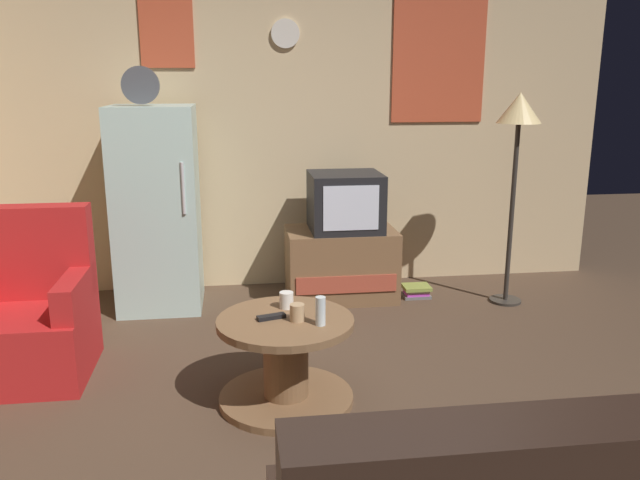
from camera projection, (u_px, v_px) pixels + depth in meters
name	position (u px, v px, depth m)	size (l,w,h in m)	color
ground_plane	(336.00, 433.00, 3.14)	(12.00, 12.00, 0.00)	#4C3828
wall_with_art	(290.00, 117.00, 5.15)	(5.20, 0.12, 2.75)	#D1B284
fridge	(157.00, 208.00, 4.73)	(0.60, 0.62, 1.77)	silver
tv_stand	(341.00, 264.00, 5.01)	(0.84, 0.53, 0.55)	brown
crt_tv	(345.00, 202.00, 4.89)	(0.54, 0.51, 0.44)	black
standing_lamp	(518.00, 125.00, 4.65)	(0.32, 0.32, 1.59)	#332D28
coffee_table	(286.00, 360.00, 3.39)	(0.72, 0.72, 0.47)	brown
wine_glass	(320.00, 311.00, 3.23)	(0.05, 0.05, 0.15)	silver
mug_ceramic_white	(286.00, 300.00, 3.48)	(0.08, 0.08, 0.09)	silver
mug_ceramic_tan	(297.00, 313.00, 3.29)	(0.08, 0.08, 0.09)	tan
remote_control	(271.00, 317.00, 3.33)	(0.15, 0.04, 0.02)	black
armchair	(29.00, 318.00, 3.72)	(0.68, 0.68, 0.96)	red
book_stack	(416.00, 291.00, 5.07)	(0.21, 0.17, 0.10)	slate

